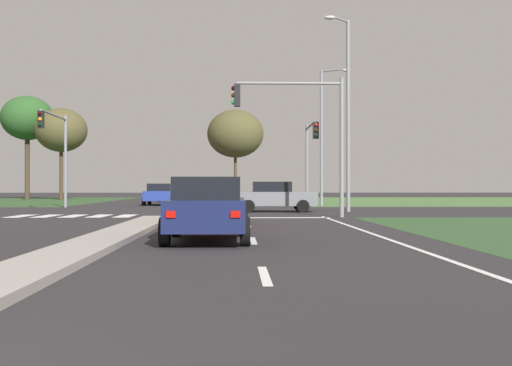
{
  "coord_description": "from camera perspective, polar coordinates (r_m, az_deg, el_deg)",
  "views": [
    {
      "loc": [
        3.08,
        -3.51,
        1.32
      ],
      "look_at": [
        4.32,
        35.18,
        1.52
      ],
      "focal_mm": 44.55,
      "sensor_mm": 36.0,
      "label": 1
    }
  ],
  "objects": [
    {
      "name": "lane_dash_fifth",
      "position": [
        33.35,
        -1.11,
        -2.56
      ],
      "size": [
        0.14,
        2.0,
        0.01
      ],
      "primitive_type": "cube",
      "color": "silver",
      "rests_on": "ground"
    },
    {
      "name": "street_lamp_second",
      "position": [
        33.3,
        8.14,
        6.89
      ],
      "size": [
        1.51,
        1.42,
        9.94
      ],
      "color": "gray",
      "rests_on": "ground"
    },
    {
      "name": "car_grey_fifth",
      "position": [
        32.8,
        1.63,
        -1.22
      ],
      "size": [
        4.33,
        1.96,
        1.56
      ],
      "rotation": [
        0.0,
        0.0,
        -1.57
      ],
      "color": "slate",
      "rests_on": "ground"
    },
    {
      "name": "street_lamp_third",
      "position": [
        43.38,
        6.11,
        4.75
      ],
      "size": [
        1.92,
        1.21,
        9.23
      ],
      "color": "gray",
      "rests_on": "ground"
    },
    {
      "name": "traffic_signal_far_left",
      "position": [
        39.72,
        -17.46,
        3.59
      ],
      "size": [
        0.32,
        5.4,
        5.76
      ],
      "color": "gray",
      "rests_on": "ground"
    },
    {
      "name": "crosswalk_bar_fifth",
      "position": [
        28.76,
        -11.61,
        -2.91
      ],
      "size": [
        0.7,
        2.8,
        0.01
      ],
      "primitive_type": "cube",
      "color": "silver",
      "rests_on": "ground"
    },
    {
      "name": "crosswalk_bar_second",
      "position": [
        29.54,
        -18.23,
        -2.83
      ],
      "size": [
        0.7,
        2.8,
        0.01
      ],
      "primitive_type": "cube",
      "color": "silver",
      "rests_on": "ground"
    },
    {
      "name": "ground_plane",
      "position": [
        33.68,
        -7.08,
        -2.54
      ],
      "size": [
        200.0,
        200.0,
        0.0
      ],
      "primitive_type": "plane",
      "color": "#282628"
    },
    {
      "name": "median_island_near",
      "position": [
        14.89,
        -13.81,
        -5.1
      ],
      "size": [
        1.2,
        22.0,
        0.14
      ],
      "primitive_type": "cube",
      "color": "gray",
      "rests_on": "ground"
    },
    {
      "name": "car_red_third",
      "position": [
        21.2,
        -3.92,
        -1.64
      ],
      "size": [
        2.0,
        4.59,
        1.61
      ],
      "color": "#A31919",
      "rests_on": "ground"
    },
    {
      "name": "traffic_signal_near_right",
      "position": [
        27.2,
        4.19,
        5.56
      ],
      "size": [
        4.81,
        0.32,
        5.96
      ],
      "color": "gray",
      "rests_on": "ground"
    },
    {
      "name": "edge_line_right",
      "position": [
        16.02,
        11.84,
        -4.99
      ],
      "size": [
        0.14,
        24.0,
        0.01
      ],
      "primitive_type": "cube",
      "color": "silver",
      "rests_on": "ground"
    },
    {
      "name": "traffic_signal_far_right",
      "position": [
        38.66,
        4.89,
        3.14
      ],
      "size": [
        0.32,
        4.78,
        5.25
      ],
      "color": "gray",
      "rests_on": "ground"
    },
    {
      "name": "crosswalk_bar_third",
      "position": [
        29.24,
        -16.06,
        -2.86
      ],
      "size": [
        0.7,
        2.8,
        0.01
      ],
      "primitive_type": "cube",
      "color": "silver",
      "rests_on": "ground"
    },
    {
      "name": "car_navy_fourth",
      "position": [
        15.3,
        -4.37,
        -2.3
      ],
      "size": [
        1.98,
        4.29,
        1.53
      ],
      "color": "#161E47",
      "rests_on": "ground"
    },
    {
      "name": "lane_dash_near",
      "position": [
        9.42,
        0.77,
        -8.3
      ],
      "size": [
        0.14,
        2.0,
        0.01
      ],
      "primitive_type": "cube",
      "color": "silver",
      "rests_on": "ground"
    },
    {
      "name": "median_island_far",
      "position": [
        58.61,
        -4.85,
        -1.52
      ],
      "size": [
        1.2,
        36.0,
        0.14
      ],
      "primitive_type": "cube",
      "color": "gray",
      "rests_on": "ground"
    },
    {
      "name": "car_teal_second",
      "position": [
        54.74,
        -7.4,
        -0.89
      ],
      "size": [
        2.08,
        4.26,
        1.47
      ],
      "rotation": [
        0.0,
        0.0,
        3.14
      ],
      "color": "#19565B",
      "rests_on": "ground"
    },
    {
      "name": "crosswalk_bar_near",
      "position": [
        29.88,
        -20.35,
        -2.8
      ],
      "size": [
        0.7,
        2.8,
        0.01
      ],
      "primitive_type": "cube",
      "color": "silver",
      "rests_on": "ground"
    },
    {
      "name": "lane_dash_second",
      "position": [
        15.38,
        -0.25,
        -5.19
      ],
      "size": [
        0.14,
        2.0,
        0.01
      ],
      "primitive_type": "cube",
      "color": "silver",
      "rests_on": "ground"
    },
    {
      "name": "pedestrian_at_median",
      "position": [
        47.12,
        -5.91,
        -0.37
      ],
      "size": [
        0.34,
        0.34,
        1.84
      ],
      "rotation": [
        0.0,
        0.0,
        4.12
      ],
      "color": "#232833",
      "rests_on": "median_island_far"
    },
    {
      "name": "treeline_fourth",
      "position": [
        63.13,
        -1.86,
        4.44
      ],
      "size": [
        5.59,
        5.59,
        8.92
      ],
      "color": "#423323",
      "rests_on": "ground"
    },
    {
      "name": "lane_dash_fourth",
      "position": [
        27.35,
        -0.95,
        -3.05
      ],
      "size": [
        0.14,
        2.0,
        0.01
      ],
      "primitive_type": "cube",
      "color": "silver",
      "rests_on": "ground"
    },
    {
      "name": "grass_verge_far_right",
      "position": [
        62.21,
        19.3,
        -1.5
      ],
      "size": [
        35.0,
        35.0,
        0.01
      ],
      "primitive_type": "cube",
      "color": "#476B38",
      "rests_on": "ground"
    },
    {
      "name": "car_blue_near",
      "position": [
        45.23,
        -8.61,
        -0.99
      ],
      "size": [
        2.08,
        4.47,
        1.51
      ],
      "rotation": [
        0.0,
        0.0,
        3.14
      ],
      "color": "navy",
      "rests_on": "ground"
    },
    {
      "name": "stop_bar_near",
      "position": [
        26.55,
        -0.27,
        -3.13
      ],
      "size": [
        6.4,
        0.5,
        0.01
      ],
      "primitive_type": "cube",
      "color": "silver",
      "rests_on": "ground"
    },
    {
      "name": "lane_dash_third",
      "position": [
        21.36,
        -0.7,
        -3.82
      ],
      "size": [
        0.14,
        2.0,
        0.01
      ],
      "primitive_type": "cube",
      "color": "silver",
      "rests_on": "ground"
    },
    {
      "name": "crosswalk_bar_fourth",
      "position": [
        28.98,
        -13.86,
        -2.89
      ],
      "size": [
        0.7,
        2.8,
        0.01
      ],
      "primitive_type": "cube",
      "color": "silver",
      "rests_on": "ground"
    },
    {
      "name": "treeline_second",
      "position": [
        67.7,
        -19.84,
        5.46
      ],
      "size": [
        5.18,
        5.18,
        10.36
      ],
      "color": "#423323",
      "rests_on": "ground"
    },
    {
      "name": "treeline_third",
      "position": [
        64.42,
        -17.09,
        4.54
      ],
      "size": [
        4.97,
        4.97,
        8.88
      ],
      "color": "#423323",
      "rests_on": "ground"
    }
  ]
}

